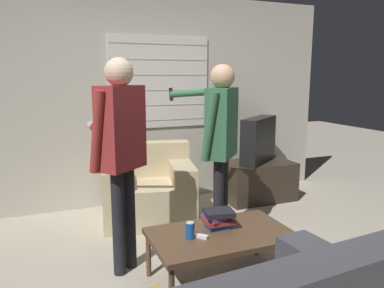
{
  "coord_description": "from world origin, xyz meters",
  "views": [
    {
      "loc": [
        -1.05,
        -2.48,
        1.58
      ],
      "look_at": [
        0.13,
        0.46,
        1.0
      ],
      "focal_mm": 35.0,
      "sensor_mm": 36.0,
      "label": 1
    }
  ],
  "objects_px": {
    "armchair_beige": "(149,190)",
    "coffee_table": "(221,237)",
    "spare_remote": "(200,236)",
    "tv": "(258,140)",
    "person_right_standing": "(220,132)",
    "book_stack": "(218,218)",
    "soda_can": "(190,230)",
    "person_left_standing": "(120,140)"
  },
  "relations": [
    {
      "from": "book_stack",
      "to": "soda_can",
      "type": "distance_m",
      "value": 0.29
    },
    {
      "from": "coffee_table",
      "to": "soda_can",
      "type": "relative_size",
      "value": 8.53
    },
    {
      "from": "person_left_standing",
      "to": "book_stack",
      "type": "relative_size",
      "value": 6.83
    },
    {
      "from": "tv",
      "to": "book_stack",
      "type": "height_order",
      "value": "tv"
    },
    {
      "from": "tv",
      "to": "book_stack",
      "type": "xyz_separation_m",
      "value": [
        -1.3,
        -1.52,
        -0.29
      ]
    },
    {
      "from": "tv",
      "to": "person_right_standing",
      "type": "relative_size",
      "value": 0.42
    },
    {
      "from": "tv",
      "to": "book_stack",
      "type": "distance_m",
      "value": 2.02
    },
    {
      "from": "coffee_table",
      "to": "tv",
      "type": "relative_size",
      "value": 1.52
    },
    {
      "from": "armchair_beige",
      "to": "coffee_table",
      "type": "bearing_deg",
      "value": 108.6
    },
    {
      "from": "book_stack",
      "to": "soda_can",
      "type": "xyz_separation_m",
      "value": [
        -0.27,
        -0.09,
        -0.02
      ]
    },
    {
      "from": "soda_can",
      "to": "armchair_beige",
      "type": "bearing_deg",
      "value": 86.39
    },
    {
      "from": "person_right_standing",
      "to": "spare_remote",
      "type": "xyz_separation_m",
      "value": [
        -0.48,
        -0.65,
        -0.66
      ]
    },
    {
      "from": "tv",
      "to": "person_right_standing",
      "type": "distance_m",
      "value": 1.44
    },
    {
      "from": "person_left_standing",
      "to": "soda_can",
      "type": "height_order",
      "value": "person_left_standing"
    },
    {
      "from": "armchair_beige",
      "to": "tv",
      "type": "relative_size",
      "value": 1.55
    },
    {
      "from": "spare_remote",
      "to": "coffee_table",
      "type": "bearing_deg",
      "value": -34.43
    },
    {
      "from": "person_left_standing",
      "to": "person_right_standing",
      "type": "relative_size",
      "value": 1.02
    },
    {
      "from": "armchair_beige",
      "to": "coffee_table",
      "type": "relative_size",
      "value": 1.02
    },
    {
      "from": "armchair_beige",
      "to": "tv",
      "type": "distance_m",
      "value": 1.55
    },
    {
      "from": "coffee_table",
      "to": "book_stack",
      "type": "relative_size",
      "value": 4.28
    },
    {
      "from": "armchair_beige",
      "to": "spare_remote",
      "type": "bearing_deg",
      "value": 101.43
    },
    {
      "from": "coffee_table",
      "to": "tv",
      "type": "bearing_deg",
      "value": 50.78
    },
    {
      "from": "person_right_standing",
      "to": "book_stack",
      "type": "height_order",
      "value": "person_right_standing"
    },
    {
      "from": "soda_can",
      "to": "spare_remote",
      "type": "relative_size",
      "value": 1.0
    },
    {
      "from": "coffee_table",
      "to": "person_right_standing",
      "type": "xyz_separation_m",
      "value": [
        0.29,
        0.63,
        0.71
      ]
    },
    {
      "from": "armchair_beige",
      "to": "spare_remote",
      "type": "height_order",
      "value": "armchair_beige"
    },
    {
      "from": "person_right_standing",
      "to": "soda_can",
      "type": "height_order",
      "value": "person_right_standing"
    },
    {
      "from": "person_right_standing",
      "to": "spare_remote",
      "type": "bearing_deg",
      "value": -174.33
    },
    {
      "from": "coffee_table",
      "to": "armchair_beige",
      "type": "bearing_deg",
      "value": 96.43
    },
    {
      "from": "book_stack",
      "to": "spare_remote",
      "type": "bearing_deg",
      "value": -152.1
    },
    {
      "from": "armchair_beige",
      "to": "book_stack",
      "type": "height_order",
      "value": "armchair_beige"
    },
    {
      "from": "armchair_beige",
      "to": "book_stack",
      "type": "relative_size",
      "value": 4.35
    },
    {
      "from": "book_stack",
      "to": "soda_can",
      "type": "relative_size",
      "value": 1.99
    },
    {
      "from": "soda_can",
      "to": "spare_remote",
      "type": "bearing_deg",
      "value": -8.53
    },
    {
      "from": "armchair_beige",
      "to": "soda_can",
      "type": "distance_m",
      "value": 1.47
    },
    {
      "from": "tv",
      "to": "coffee_table",
      "type": "bearing_deg",
      "value": 12.98
    },
    {
      "from": "coffee_table",
      "to": "person_right_standing",
      "type": "bearing_deg",
      "value": 65.01
    },
    {
      "from": "tv",
      "to": "armchair_beige",
      "type": "bearing_deg",
      "value": -31.99
    },
    {
      "from": "tv",
      "to": "book_stack",
      "type": "bearing_deg",
      "value": 11.71
    },
    {
      "from": "person_right_standing",
      "to": "book_stack",
      "type": "distance_m",
      "value": 0.85
    },
    {
      "from": "armchair_beige",
      "to": "book_stack",
      "type": "xyz_separation_m",
      "value": [
        0.18,
        -1.37,
        0.15
      ]
    },
    {
      "from": "tv",
      "to": "person_left_standing",
      "type": "xyz_separation_m",
      "value": [
        -1.97,
        -1.15,
        0.31
      ]
    }
  ]
}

